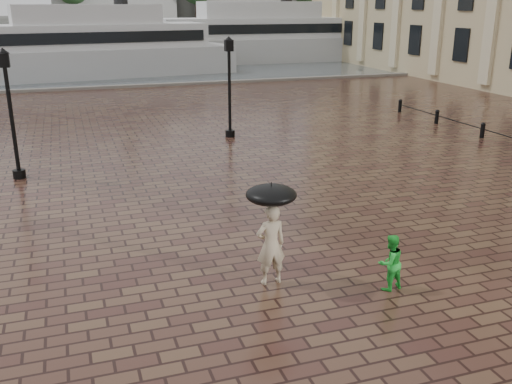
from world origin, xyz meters
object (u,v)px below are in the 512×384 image
at_px(child_pedestrian, 390,262).
at_px(adult_pedestrian, 271,245).
at_px(street_lamps, 44,91).
at_px(ferry_far, 259,37).
at_px(ferry_near, 89,47).

bearing_deg(child_pedestrian, adult_pedestrian, -34.54).
height_order(street_lamps, ferry_far, ferry_far).
bearing_deg(adult_pedestrian, ferry_far, -110.03).
distance_m(street_lamps, ferry_far, 38.12).
bearing_deg(ferry_far, ferry_near, -156.50).
bearing_deg(ferry_near, child_pedestrian, -91.58).
distance_m(street_lamps, ferry_near, 24.58).
distance_m(adult_pedestrian, ferry_near, 40.19).
relative_size(adult_pedestrian, child_pedestrian, 1.46).
height_order(adult_pedestrian, ferry_near, ferry_near).
height_order(ferry_near, ferry_far, ferry_far).
bearing_deg(ferry_near, street_lamps, -104.50).
xyz_separation_m(adult_pedestrian, ferry_far, (15.98, 47.73, 1.57)).
xyz_separation_m(adult_pedestrian, ferry_near, (-1.61, 40.13, 1.47)).
bearing_deg(adult_pedestrian, street_lamps, -74.62).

